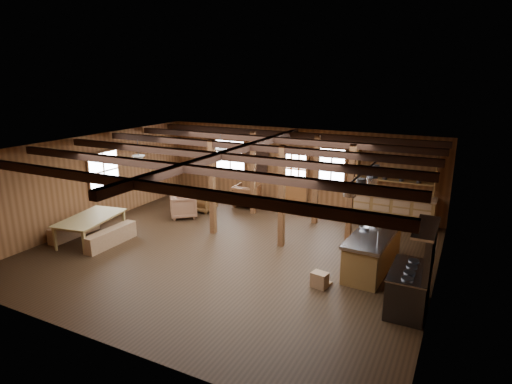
# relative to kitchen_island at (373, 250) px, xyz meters

# --- Properties ---
(room) EXTENTS (10.04, 9.04, 2.84)m
(room) POSITION_rel_kitchen_island_xyz_m (-3.56, -0.68, 0.92)
(room) COLOR black
(room) RESTS_ON ground
(ceiling_joists) EXTENTS (9.80, 8.82, 0.18)m
(ceiling_joists) POSITION_rel_kitchen_island_xyz_m (-3.56, -0.50, 2.20)
(ceiling_joists) COLOR black
(ceiling_joists) RESTS_ON ceiling
(timber_posts) EXTENTS (3.95, 2.35, 2.80)m
(timber_posts) POSITION_rel_kitchen_island_xyz_m (-3.04, 1.40, 0.92)
(timber_posts) COLOR #432113
(timber_posts) RESTS_ON floor
(back_door) EXTENTS (1.02, 0.08, 2.15)m
(back_door) POSITION_rel_kitchen_island_xyz_m (-3.56, 3.77, 0.40)
(back_door) COLOR brown
(back_door) RESTS_ON floor
(window_back_left) EXTENTS (1.32, 0.06, 1.32)m
(window_back_left) POSITION_rel_kitchen_island_xyz_m (-6.16, 3.78, 1.12)
(window_back_left) COLOR white
(window_back_left) RESTS_ON wall_back
(window_back_right) EXTENTS (1.02, 0.06, 1.32)m
(window_back_right) POSITION_rel_kitchen_island_xyz_m (-2.26, 3.78, 1.12)
(window_back_right) COLOR white
(window_back_right) RESTS_ON wall_back
(window_left) EXTENTS (0.14, 1.24, 1.32)m
(window_left) POSITION_rel_kitchen_island_xyz_m (-8.52, -0.18, 1.12)
(window_left) COLOR white
(window_left) RESTS_ON wall_back
(notice_boards) EXTENTS (1.08, 0.03, 0.90)m
(notice_boards) POSITION_rel_kitchen_island_xyz_m (-5.05, 3.78, 1.16)
(notice_boards) COLOR beige
(notice_boards) RESTS_ON wall_back
(back_counter) EXTENTS (2.55, 0.60, 2.45)m
(back_counter) POSITION_rel_kitchen_island_xyz_m (-0.16, 3.53, 0.12)
(back_counter) COLOR brown
(back_counter) RESTS_ON floor
(pendant_lamps) EXTENTS (1.86, 2.36, 0.66)m
(pendant_lamps) POSITION_rel_kitchen_island_xyz_m (-5.81, 0.32, 1.77)
(pendant_lamps) COLOR #303033
(pendant_lamps) RESTS_ON ceiling
(pot_rack) EXTENTS (0.40, 3.00, 0.43)m
(pot_rack) POSITION_rel_kitchen_island_xyz_m (-0.16, -0.40, 1.83)
(pot_rack) COLOR #303033
(pot_rack) RESTS_ON ceiling
(kitchen_island) EXTENTS (1.01, 2.54, 1.20)m
(kitchen_island) POSITION_rel_kitchen_island_xyz_m (0.00, 0.00, 0.00)
(kitchen_island) COLOR brown
(kitchen_island) RESTS_ON floor
(step_stool) EXTENTS (0.43, 0.34, 0.35)m
(step_stool) POSITION_rel_kitchen_island_xyz_m (-0.83, -1.48, -0.30)
(step_stool) COLOR brown
(step_stool) RESTS_ON floor
(commercial_range) EXTENTS (0.77, 1.46, 1.80)m
(commercial_range) POSITION_rel_kitchen_island_xyz_m (1.10, -1.55, 0.12)
(commercial_range) COLOR #303033
(commercial_range) RESTS_ON floor
(dining_table) EXTENTS (1.45, 2.17, 0.71)m
(dining_table) POSITION_rel_kitchen_island_xyz_m (-7.46, -1.77, -0.13)
(dining_table) COLOR olive
(dining_table) RESTS_ON floor
(bench_wall) EXTENTS (0.30, 1.61, 0.44)m
(bench_wall) POSITION_rel_kitchen_island_xyz_m (-8.21, -1.77, -0.26)
(bench_wall) COLOR brown
(bench_wall) RESTS_ON floor
(bench_aisle) EXTENTS (0.32, 1.69, 0.46)m
(bench_aisle) POSITION_rel_kitchen_island_xyz_m (-6.78, -1.77, -0.25)
(bench_aisle) COLOR brown
(bench_aisle) RESTS_ON floor
(armchair_a) EXTENTS (0.75, 0.77, 0.69)m
(armchair_a) POSITION_rel_kitchen_island_xyz_m (-6.22, 1.97, -0.13)
(armchair_a) COLOR brown
(armchair_a) RESTS_ON floor
(armchair_b) EXTENTS (0.91, 0.93, 0.78)m
(armchair_b) POSITION_rel_kitchen_island_xyz_m (-5.13, 3.12, -0.09)
(armchair_b) COLOR brown
(armchair_b) RESTS_ON floor
(armchair_c) EXTENTS (1.17, 1.17, 0.77)m
(armchair_c) POSITION_rel_kitchen_island_xyz_m (-6.42, 1.12, -0.10)
(armchair_c) COLOR brown
(armchair_c) RESTS_ON floor
(counter_pot) EXTENTS (0.33, 0.33, 0.20)m
(counter_pot) POSITION_rel_kitchen_island_xyz_m (-0.13, 0.82, 0.56)
(counter_pot) COLOR #ADAFB4
(counter_pot) RESTS_ON kitchen_island
(bowl) EXTENTS (0.25, 0.25, 0.06)m
(bowl) POSITION_rel_kitchen_island_xyz_m (-0.27, 0.14, 0.49)
(bowl) COLOR silver
(bowl) RESTS_ON kitchen_island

